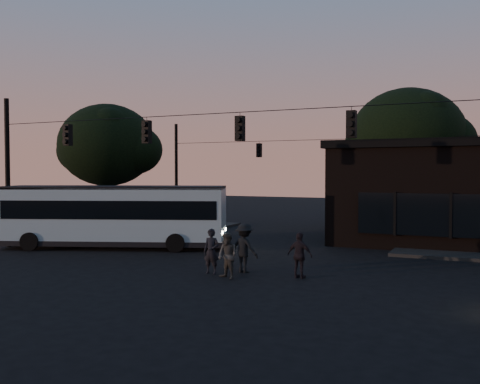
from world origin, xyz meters
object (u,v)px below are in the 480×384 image
at_px(pedestrian_a, 211,251).
at_px(pedestrian_b, 227,256).
at_px(pedestrian_d, 244,248).
at_px(bus, 115,213).
at_px(pedestrian_c, 300,255).

height_order(pedestrian_a, pedestrian_b, pedestrian_a).
xyz_separation_m(pedestrian_a, pedestrian_d, (1.01, 0.76, 0.09)).
distance_m(bus, pedestrian_a, 8.57).
bearing_deg(pedestrian_b, pedestrian_d, 108.36).
relative_size(bus, pedestrian_c, 6.76).
bearing_deg(pedestrian_a, pedestrian_c, 6.61).
bearing_deg(pedestrian_a, pedestrian_b, -33.54).
distance_m(pedestrian_c, pedestrian_d, 2.26).
height_order(bus, pedestrian_d, bus).
bearing_deg(pedestrian_b, pedestrian_a, 172.42).
distance_m(pedestrian_a, pedestrian_b, 1.07).
bearing_deg(bus, pedestrian_c, -38.38).
bearing_deg(pedestrian_c, pedestrian_b, 34.26).
xyz_separation_m(pedestrian_a, pedestrian_b, (0.93, -0.52, -0.02)).
bearing_deg(pedestrian_d, bus, -6.62).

